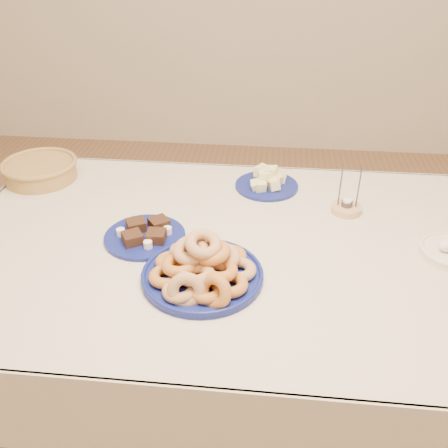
{
  "coord_description": "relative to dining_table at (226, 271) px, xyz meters",
  "views": [
    {
      "loc": [
        0.13,
        -1.25,
        1.61
      ],
      "look_at": [
        0.0,
        -0.05,
        0.85
      ],
      "focal_mm": 40.0,
      "sensor_mm": 36.0,
      "label": 1
    }
  ],
  "objects": [
    {
      "name": "melon_plate",
      "position": [
        0.11,
        0.38,
        0.13
      ],
      "size": [
        0.23,
        0.23,
        0.08
      ],
      "rotation": [
        0.0,
        0.0,
        0.01
      ],
      "color": "navy",
      "rests_on": "dining_table"
    },
    {
      "name": "candle_holder",
      "position": [
        0.38,
        0.23,
        0.12
      ],
      "size": [
        0.12,
        0.12,
        0.17
      ],
      "rotation": [
        0.0,
        0.0,
        -0.15
      ],
      "color": "tan",
      "rests_on": "dining_table"
    },
    {
      "name": "wicker_basket",
      "position": [
        -0.74,
        0.36,
        0.15
      ],
      "size": [
        0.33,
        0.33,
        0.07
      ],
      "rotation": [
        0.0,
        0.0,
        0.21
      ],
      "color": "olive",
      "rests_on": "dining_table"
    },
    {
      "name": "ground",
      "position": [
        0.0,
        0.0,
        -0.64
      ],
      "size": [
        5.0,
        5.0,
        0.0
      ],
      "primitive_type": "plane",
      "color": "brown",
      "rests_on": "ground"
    },
    {
      "name": "brownie_plate",
      "position": [
        -0.25,
        -0.0,
        0.12
      ],
      "size": [
        0.33,
        0.33,
        0.04
      ],
      "rotation": [
        0.0,
        0.0,
        0.38
      ],
      "color": "navy",
      "rests_on": "dining_table"
    },
    {
      "name": "donut_platter",
      "position": [
        -0.05,
        -0.19,
        0.14
      ],
      "size": [
        0.36,
        0.36,
        0.15
      ],
      "rotation": [
        0.0,
        0.0,
        -0.07
      ],
      "color": "navy",
      "rests_on": "dining_table"
    },
    {
      "name": "dining_table",
      "position": [
        0.0,
        0.0,
        0.0
      ],
      "size": [
        1.71,
        1.11,
        0.75
      ],
      "color": "brown",
      "rests_on": "ground"
    }
  ]
}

